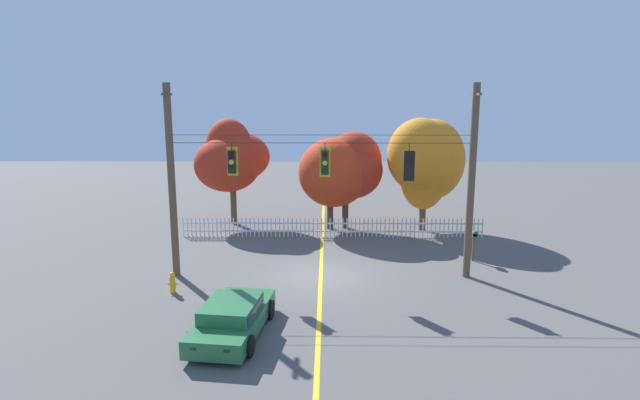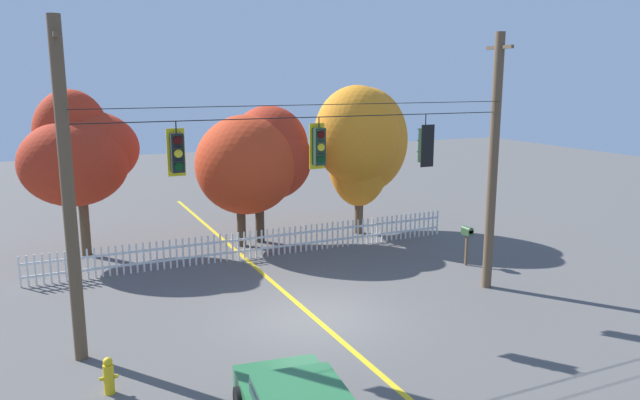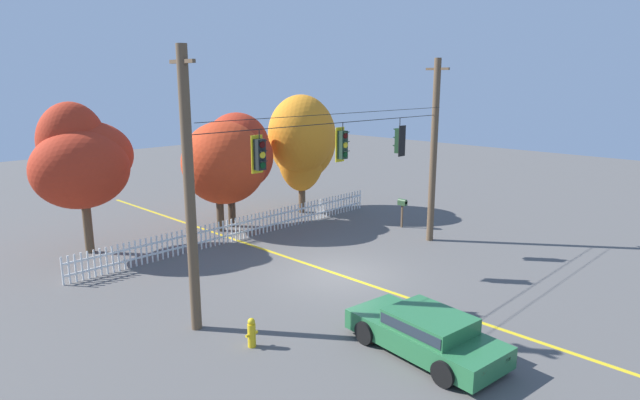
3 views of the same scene
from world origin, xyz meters
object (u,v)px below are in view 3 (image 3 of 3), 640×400
Objects in this scene: autumn_maple_near_fence at (81,159)px; fire_hydrant at (252,333)px; traffic_signal_westbound_side at (342,145)px; traffic_signal_eastbound_side at (400,141)px; traffic_signal_northbound_primary at (260,154)px; roadside_mailbox at (402,204)px; autumn_oak_far_east at (239,152)px; autumn_maple_mid at (223,161)px; parked_car at (426,332)px; autumn_maple_far_west at (302,139)px.

fire_hydrant is at bearing -91.67° from autumn_maple_near_fence.
traffic_signal_westbound_side is 0.92× the size of traffic_signal_eastbound_side.
traffic_signal_northbound_primary is at bearing 44.27° from fire_hydrant.
traffic_signal_westbound_side is at bearing -162.45° from roadside_mailbox.
autumn_maple_near_fence reaches higher than autumn_oak_far_east.
autumn_maple_mid reaches higher than parked_car.
autumn_maple_far_west is at bearing 54.73° from traffic_signal_westbound_side.
traffic_signal_eastbound_side is 0.24× the size of autumn_maple_near_fence.
parked_car is (-4.39, -13.60, -3.03)m from autumn_oak_far_east.
traffic_signal_eastbound_side is 1.06× the size of roadside_mailbox.
traffic_signal_northbound_primary reaches higher than parked_car.
autumn_maple_far_west is at bearing 57.88° from parked_car.
traffic_signal_northbound_primary is 0.24× the size of autumn_oak_far_east.
autumn_maple_mid is at bearing 110.30° from traffic_signal_eastbound_side.
autumn_oak_far_east is at bearing 53.92° from fire_hydrant.
autumn_maple_near_fence is 7.09m from autumn_oak_far_east.
autumn_maple_near_fence reaches higher than fire_hydrant.
roadside_mailbox is at bearing -29.59° from autumn_maple_near_fence.
autumn_maple_near_fence reaches higher than parked_car.
autumn_maple_far_west reaches higher than autumn_maple_near_fence.
autumn_maple_near_fence is 15.23m from parked_car.
traffic_signal_eastbound_side reaches higher than parked_car.
traffic_signal_westbound_side reaches higher than autumn_oak_far_east.
traffic_signal_eastbound_side reaches higher than autumn_oak_far_east.
autumn_maple_far_west reaches higher than traffic_signal_eastbound_side.
traffic_signal_eastbound_side is at bearing -0.15° from traffic_signal_northbound_primary.
fire_hydrant is (-2.95, 3.53, -0.20)m from parked_car.
fire_hydrant is (-0.32, -11.10, -3.53)m from autumn_maple_near_fence.
traffic_signal_eastbound_side is 10.30m from fire_hydrant.
autumn_maple_mid is at bearing 86.73° from traffic_signal_westbound_side.
traffic_signal_northbound_primary reaches higher than autumn_maple_mid.
traffic_signal_westbound_side is at bearing -93.27° from autumn_maple_mid.
traffic_signal_eastbound_side is at bearing -69.70° from autumn_maple_mid.
traffic_signal_eastbound_side is 5.35m from roadside_mailbox.
roadside_mailbox is (12.25, -6.95, -2.78)m from autumn_maple_near_fence.
parked_car is 12.31m from roadside_mailbox.
autumn_maple_mid is (0.45, 7.86, -1.42)m from traffic_signal_westbound_side.
autumn_oak_far_east is (7.01, -1.03, -0.30)m from autumn_maple_near_fence.
autumn_oak_far_east is 12.87m from fire_hydrant.
autumn_oak_far_east reaches higher than fire_hydrant.
traffic_signal_westbound_side is 0.31× the size of parked_car.
autumn_maple_near_fence is at bearing 171.65° from autumn_oak_far_east.
autumn_maple_far_west is at bearing 0.16° from autumn_maple_mid.
traffic_signal_westbound_side is 7.54m from fire_hydrant.
traffic_signal_eastbound_side is 0.34× the size of parked_car.
autumn_oak_far_east is (5.28, 8.07, -1.17)m from traffic_signal_northbound_primary.
parked_car is (0.90, -5.53, -4.20)m from traffic_signal_northbound_primary.
traffic_signal_northbound_primary is 0.96× the size of traffic_signal_westbound_side.
traffic_signal_westbound_side is 1.70× the size of fire_hydrant.
traffic_signal_westbound_side reaches higher than fire_hydrant.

